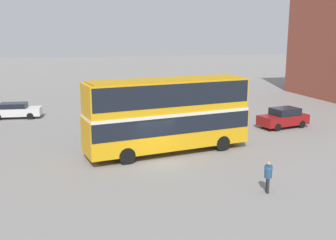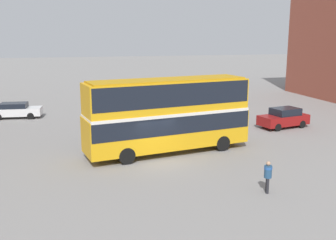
{
  "view_description": "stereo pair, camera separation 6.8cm",
  "coord_description": "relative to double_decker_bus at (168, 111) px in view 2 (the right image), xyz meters",
  "views": [
    {
      "loc": [
        -5.24,
        -22.13,
        7.59
      ],
      "look_at": [
        1.1,
        1.91,
        2.18
      ],
      "focal_mm": 42.0,
      "sensor_mm": 36.0,
      "label": 1
    },
    {
      "loc": [
        -5.17,
        -22.15,
        7.59
      ],
      "look_at": [
        1.1,
        1.91,
        2.18
      ],
      "focal_mm": 42.0,
      "sensor_mm": 36.0,
      "label": 2
    }
  ],
  "objects": [
    {
      "name": "ground_plane",
      "position": [
        -1.1,
        -1.91,
        -2.78
      ],
      "size": [
        240.0,
        240.0,
        0.0
      ],
      "primitive_type": "plane",
      "color": "gray"
    },
    {
      "name": "double_decker_bus",
      "position": [
        0.0,
        0.0,
        0.0
      ],
      "size": [
        11.11,
        4.43,
        4.85
      ],
      "rotation": [
        0.0,
        0.0,
        0.17
      ],
      "color": "gold",
      "rests_on": "ground_plane"
    },
    {
      "name": "pedestrian_foreground",
      "position": [
        3.0,
        -7.77,
        -1.79
      ],
      "size": [
        0.52,
        0.52,
        1.6
      ],
      "rotation": [
        0.0,
        0.0,
        2.74
      ],
      "color": "#232328",
      "rests_on": "ground_plane"
    },
    {
      "name": "parked_car_kerb_near",
      "position": [
        11.14,
        4.46,
        -1.96
      ],
      "size": [
        4.47,
        2.59,
        1.64
      ],
      "rotation": [
        0.0,
        0.0,
        3.34
      ],
      "color": "maroon",
      "rests_on": "ground_plane"
    },
    {
      "name": "parked_car_kerb_far",
      "position": [
        -10.94,
        14.16,
        -2.05
      ],
      "size": [
        4.69,
        2.21,
        1.42
      ],
      "rotation": [
        0.0,
        0.0,
        -0.1
      ],
      "color": "silver",
      "rests_on": "ground_plane"
    }
  ]
}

